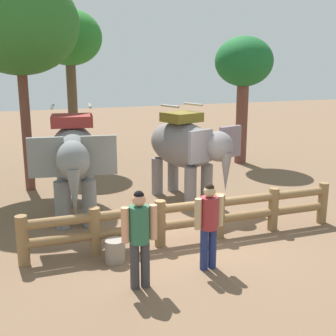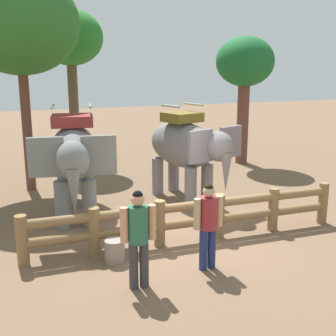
% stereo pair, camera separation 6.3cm
% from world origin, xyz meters
% --- Properties ---
extents(ground_plane, '(60.00, 60.00, 0.00)m').
position_xyz_m(ground_plane, '(0.00, 0.00, 0.00)').
color(ground_plane, brown).
extents(log_fence, '(7.45, 0.38, 1.05)m').
position_xyz_m(log_fence, '(-0.00, -0.07, 0.60)').
color(log_fence, olive).
rests_on(log_fence, ground).
extents(elephant_near_left, '(2.01, 3.49, 2.94)m').
position_xyz_m(elephant_near_left, '(-2.18, 2.31, 1.65)').
color(elephant_near_left, slate).
rests_on(elephant_near_left, ground).
extents(elephant_center, '(2.27, 3.36, 2.81)m').
position_xyz_m(elephant_center, '(1.12, 2.85, 1.58)').
color(elephant_center, slate).
rests_on(elephant_center, ground).
extents(tourist_woman_in_black, '(0.65, 0.38, 1.83)m').
position_xyz_m(tourist_woman_in_black, '(-1.68, -1.67, 1.06)').
color(tourist_woman_in_black, '#363437').
rests_on(tourist_woman_in_black, ground).
extents(tourist_man_in_blue, '(0.62, 0.36, 1.74)m').
position_xyz_m(tourist_man_in_blue, '(-0.21, -1.42, 1.01)').
color(tourist_man_in_blue, navy).
rests_on(tourist_man_in_blue, ground).
extents(tree_far_left, '(3.56, 3.56, 6.60)m').
position_xyz_m(tree_far_left, '(-3.11, 5.59, 5.06)').
color(tree_far_left, brown).
rests_on(tree_far_left, ground).
extents(tree_back_center, '(2.44, 2.44, 5.91)m').
position_xyz_m(tree_back_center, '(-1.20, 8.59, 4.75)').
color(tree_back_center, brown).
rests_on(tree_back_center, ground).
extents(tree_far_right, '(2.25, 2.25, 4.96)m').
position_xyz_m(tree_far_right, '(5.11, 6.61, 3.84)').
color(tree_far_right, brown).
rests_on(tree_far_right, ground).
extents(feed_bucket, '(0.42, 0.42, 0.47)m').
position_xyz_m(feed_bucket, '(-1.85, -0.48, 0.24)').
color(feed_bucket, gray).
rests_on(feed_bucket, ground).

